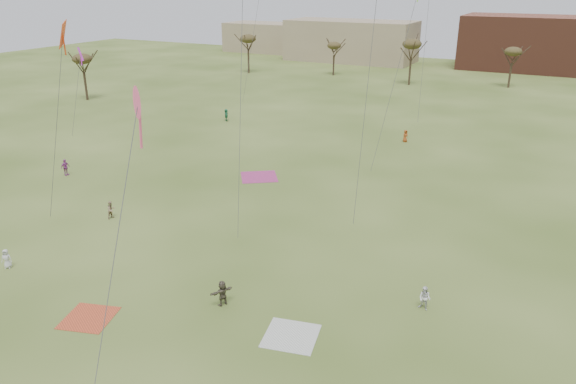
% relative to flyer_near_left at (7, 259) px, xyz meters
% --- Properties ---
extents(ground, '(260.00, 260.00, 0.00)m').
position_rel_flyer_near_left_xyz_m(ground, '(17.70, -1.55, -0.74)').
color(ground, '#384F18').
rests_on(ground, ground).
extents(flyer_near_left, '(0.86, 0.78, 1.48)m').
position_rel_flyer_near_left_xyz_m(flyer_near_left, '(0.00, 0.00, 0.00)').
color(flyer_near_left, silver).
rests_on(flyer_near_left, ground).
extents(spectator_fore_b, '(0.71, 0.85, 1.59)m').
position_rel_flyer_near_left_xyz_m(spectator_fore_b, '(0.30, 10.23, 0.05)').
color(spectator_fore_b, '#9E8464').
rests_on(spectator_fore_b, ground).
extents(spectator_fore_c, '(1.17, 1.67, 1.73)m').
position_rel_flyer_near_left_xyz_m(spectator_fore_c, '(16.71, 3.12, 0.12)').
color(spectator_fore_c, brown).
rests_on(spectator_fore_c, ground).
extents(spectator_mid_d, '(0.52, 1.09, 1.81)m').
position_rel_flyer_near_left_xyz_m(spectator_mid_d, '(-12.27, 16.48, 0.16)').
color(spectator_mid_d, '#A04293').
rests_on(spectator_mid_d, ground).
extents(spectator_mid_e, '(0.91, 0.78, 1.62)m').
position_rel_flyer_near_left_xyz_m(spectator_mid_e, '(28.46, 8.56, 0.07)').
color(spectator_mid_e, silver).
rests_on(spectator_mid_e, ground).
extents(flyer_far_a, '(1.30, 1.68, 1.78)m').
position_rel_flyer_near_left_xyz_m(flyer_far_a, '(-10.36, 44.90, 0.15)').
color(flyer_far_a, '#2B8155').
rests_on(flyer_far_a, ground).
extents(flyer_far_b, '(0.86, 0.92, 1.59)m').
position_rel_flyer_near_left_xyz_m(flyer_far_b, '(16.53, 45.92, 0.05)').
color(flyer_far_b, '#9E471B').
rests_on(flyer_far_b, ground).
extents(blanket_red, '(3.66, 3.66, 0.03)m').
position_rel_flyer_near_left_xyz_m(blanket_red, '(10.11, -1.99, -0.74)').
color(blanket_red, '#C94A28').
rests_on(blanket_red, ground).
extents(blanket_cream, '(3.66, 3.66, 0.03)m').
position_rel_flyer_near_left_xyz_m(blanket_cream, '(22.17, 2.14, -0.74)').
color(blanket_cream, silver).
rests_on(blanket_cream, ground).
extents(blanket_plum, '(5.23, 5.23, 0.03)m').
position_rel_flyer_near_left_xyz_m(blanket_plum, '(6.45, 25.53, -0.74)').
color(blanket_plum, '#AF3677').
rests_on(blanket_plum, ground).
extents(tree_line, '(117.44, 49.32, 8.91)m').
position_rel_flyer_near_left_xyz_m(tree_line, '(14.85, 77.57, 6.35)').
color(tree_line, '#3A2B1E').
rests_on(tree_line, ground).
extents(building_tan, '(32.00, 14.00, 10.00)m').
position_rel_flyer_near_left_xyz_m(building_tan, '(-17.30, 113.45, 4.26)').
color(building_tan, '#937F60').
rests_on(building_tan, ground).
extents(building_brick, '(26.00, 16.00, 12.00)m').
position_rel_flyer_near_left_xyz_m(building_brick, '(22.70, 118.45, 5.26)').
color(building_brick, brown).
rests_on(building_brick, ground).
extents(building_tan_west, '(20.00, 12.00, 8.00)m').
position_rel_flyer_near_left_xyz_m(building_tan_west, '(-47.30, 120.45, 3.26)').
color(building_tan_west, '#937F60').
rests_on(building_tan_west, ground).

